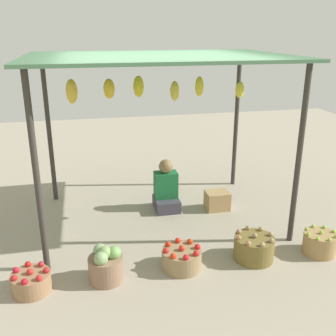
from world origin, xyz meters
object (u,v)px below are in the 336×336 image
Objects in this scene: basket_red_apples at (31,282)px; wooden_crate_near_vendor at (217,200)px; vendor_person at (166,190)px; basket_red_tomatoes at (182,258)px; basket_potatoes at (254,248)px; basket_cabbages at (106,265)px; basket_limes at (320,243)px.

wooden_crate_near_vendor is (2.56, 1.48, 0.03)m from basket_red_apples.
vendor_person is 1.61m from basket_red_tomatoes.
vendor_person is 1.71× the size of basket_red_tomatoes.
basket_potatoes is (2.53, 0.08, 0.04)m from basket_red_apples.
basket_cabbages reaches higher than basket_limes.
basket_potatoes is (1.75, 0.05, -0.04)m from basket_cabbages.
basket_cabbages is 0.87m from basket_red_tomatoes.
vendor_person is at bearing 166.25° from wooden_crate_near_vendor.
basket_red_apples is 1.03× the size of basket_limes.
basket_red_tomatoes is at bearing 3.16° from basket_cabbages.
basket_potatoes reaches higher than basket_limes.
vendor_person reaches higher than wooden_crate_near_vendor.
vendor_person reaches higher than basket_red_tomatoes.
basket_red_tomatoes is at bearing -123.08° from wooden_crate_near_vendor.
vendor_person is 2.46m from basket_red_apples.
basket_potatoes is at bearing 0.10° from basket_red_tomatoes.
wooden_crate_near_vendor is at bearing 30.12° from basket_red_apples.
basket_potatoes is at bearing 1.72° from basket_red_apples.
basket_limes is (1.56, -1.65, -0.16)m from vendor_person.
basket_cabbages is 2.30m from wooden_crate_near_vendor.
basket_cabbages is 1.05× the size of basket_limes.
basket_limes reaches higher than wooden_crate_near_vendor.
basket_cabbages is at bearing -140.71° from wooden_crate_near_vendor.
basket_red_apples is at bearing -179.67° from basket_limes.
basket_red_tomatoes is (0.86, 0.05, -0.07)m from basket_cabbages.
basket_limes is (1.72, -0.05, 0.01)m from basket_red_tomatoes.
vendor_person is 1.76m from basket_potatoes.
basket_limes reaches higher than basket_red_apples.
basket_potatoes reaches higher than basket_red_apples.
wooden_crate_near_vendor is at bearing 88.73° from basket_potatoes.
basket_cabbages is 0.88× the size of basket_potatoes.
vendor_person is at bearing 84.21° from basket_red_tomatoes.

